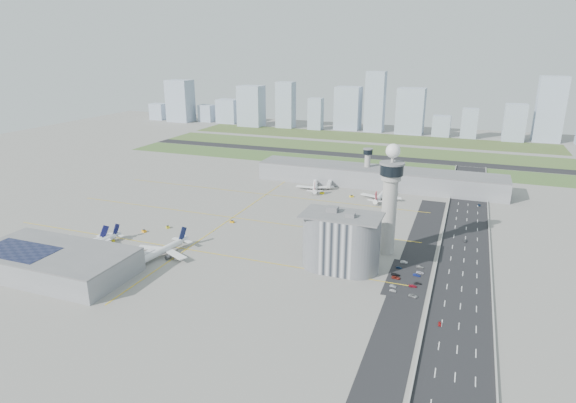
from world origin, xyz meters
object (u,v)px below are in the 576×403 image
(jet_bridge_near_0, at_px, (51,247))
(jet_bridge_far_0, at_px, (330,183))
(tug_1, at_px, (144,231))
(car_lot_11, at_px, (420,267))
(secondary_tower, at_px, (367,163))
(car_lot_1, at_px, (393,286))
(car_lot_6, at_px, (413,296))
(car_hw_2, at_px, (479,205))
(airplane_near_c, at_px, (161,247))
(jet_bridge_near_1, at_px, (91,254))
(control_tower, at_px, (390,195))
(car_lot_0, at_px, (393,290))
(jet_bridge_far_1, at_px, (388,189))
(car_lot_5, at_px, (404,262))
(airplane_far_b, at_px, (381,193))
(tug_2, at_px, (168,227))
(tug_3, at_px, (232,221))
(car_lot_10, at_px, (420,273))
(car_hw_1, at_px, (465,241))
(jet_bridge_near_2, at_px, (135,262))
(airplane_near_b, at_px, (97,240))
(admin_building, at_px, (341,242))
(tug_5, at_px, (352,196))
(car_hw_4, at_px, (460,183))
(tug_4, at_px, (322,193))
(car_lot_3, at_px, (396,274))
(airplane_far_a, at_px, (315,183))
(car_lot_9, at_px, (417,275))
(airplane_near_a, at_px, (78,243))
(car_lot_7, at_px, (413,286))
(car_lot_4, at_px, (399,268))
(tug_0, at_px, (113,240))
(car_lot_2, at_px, (396,278))
(car_hw_0, at_px, (440,324))

(jet_bridge_near_0, bearing_deg, jet_bridge_far_0, -20.79)
(tug_1, xyz_separation_m, car_lot_11, (173.94, 9.04, -0.28))
(secondary_tower, distance_m, car_lot_1, 192.25)
(car_lot_6, bearing_deg, car_hw_2, -1.50)
(airplane_near_c, height_order, jet_bridge_far_0, airplane_near_c)
(airplane_near_c, height_order, jet_bridge_near_1, airplane_near_c)
(control_tower, xyz_separation_m, car_lot_0, (11.40, -46.70, -34.49))
(jet_bridge_far_1, bearing_deg, car_lot_5, 3.23)
(airplane_far_b, relative_size, tug_2, 13.16)
(jet_bridge_near_1, height_order, tug_3, jet_bridge_near_1)
(tug_2, relative_size, car_lot_10, 0.74)
(control_tower, xyz_separation_m, car_hw_1, (42.81, 33.80, -34.42))
(jet_bridge_near_0, xyz_separation_m, tug_2, (42.12, 57.10, -2.00))
(jet_bridge_near_2, distance_m, car_lot_6, 147.76)
(airplane_far_b, relative_size, jet_bridge_far_1, 2.75)
(airplane_near_b, bearing_deg, car_hw_2, 133.22)
(admin_building, bearing_deg, airplane_near_b, -170.02)
(airplane_near_c, bearing_deg, tug_5, 162.88)
(car_hw_4, bearing_deg, jet_bridge_near_0, -127.15)
(secondary_tower, distance_m, tug_4, 53.39)
(car_lot_5, bearing_deg, car_lot_3, 168.98)
(jet_bridge_near_0, bearing_deg, airplane_far_a, -20.45)
(airplane_near_b, xyz_separation_m, car_lot_5, (174.59, 43.57, -4.33))
(car_lot_5, relative_size, car_lot_9, 1.03)
(airplane_far_b, bearing_deg, jet_bridge_far_0, 69.17)
(airplane_far_b, xyz_separation_m, tug_2, (-120.95, -114.55, -4.54))
(car_hw_4, bearing_deg, admin_building, -100.03)
(car_lot_11, bearing_deg, airplane_near_a, 103.65)
(tug_5, height_order, car_lot_7, tug_5)
(car_lot_0, bearing_deg, car_hw_2, -10.33)
(car_hw_2, bearing_deg, car_lot_11, -112.54)
(control_tower, height_order, car_lot_1, control_tower)
(tug_4, relative_size, car_lot_4, 0.95)
(jet_bridge_near_1, distance_m, car_lot_11, 184.12)
(jet_bridge_near_1, xyz_separation_m, tug_0, (-6.60, 25.55, -1.99))
(airplane_near_c, xyz_separation_m, jet_bridge_near_2, (-5.33, -16.91, -3.07))
(car_lot_2, height_order, car_hw_0, car_lot_2)
(tug_2, relative_size, tug_3, 1.06)
(tug_1, height_order, tug_5, tug_1)
(airplane_far_a, xyz_separation_m, jet_bridge_far_1, (59.28, 13.20, -2.49))
(jet_bridge_near_0, xyz_separation_m, jet_bridge_far_0, (115.00, 193.00, 0.00))
(car_lot_6, bearing_deg, car_lot_2, 41.87)
(airplane_far_b, relative_size, tug_4, 12.25)
(tug_3, bearing_deg, airplane_near_b, 141.74)
(airplane_far_b, distance_m, car_lot_4, 126.42)
(tug_1, bearing_deg, jet_bridge_far_1, 161.27)
(car_lot_3, bearing_deg, jet_bridge_far_0, 28.81)
(secondary_tower, bearing_deg, car_lot_0, -74.20)
(tug_5, bearing_deg, admin_building, -29.02)
(car_lot_11, xyz_separation_m, car_hw_0, (14.27, -55.16, -0.03))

